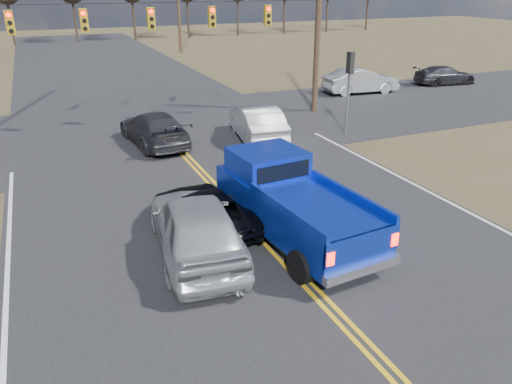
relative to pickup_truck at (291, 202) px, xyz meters
name	(u,v)px	position (x,y,z in m)	size (l,w,h in m)	color
ground	(368,350)	(-0.78, -5.01, -1.10)	(160.00, 160.00, 0.00)	brown
road_main	(210,182)	(-0.78, 4.99, -1.10)	(14.00, 120.00, 0.02)	#28282B
road_cross	(159,129)	(-0.78, 12.99, -1.10)	(120.00, 12.00, 0.02)	#28282B
signal_gantry	(163,24)	(-0.28, 12.78, 3.97)	(19.60, 4.83, 10.00)	#473323
utility_poles	(156,22)	(-0.78, 11.99, 4.13)	(19.60, 58.32, 10.00)	#473323
treeline	(118,2)	(-0.78, 21.95, 4.60)	(87.00, 117.80, 7.40)	#33261C
pickup_truck	(291,202)	(0.00, 0.00, 0.00)	(2.83, 6.20, 2.26)	black
silver_suv	(196,226)	(-2.83, 0.05, -0.21)	(2.10, 5.21, 1.78)	#A9AEB2
black_suv	(204,210)	(-2.12, 1.51, -0.49)	(2.02, 4.38, 1.22)	black
white_car_queue	(257,123)	(2.99, 9.19, -0.28)	(1.74, 4.99, 1.64)	silver
dgrey_car_queue	(154,128)	(-1.58, 10.49, -0.35)	(2.09, 5.13, 1.49)	#313136
cross_car_east_near	(361,81)	(13.56, 16.22, -0.28)	(4.97, 1.73, 1.64)	#A2A6AA
cross_car_east_far	(445,75)	(20.94, 16.37, -0.45)	(4.50, 1.83, 1.30)	#2D2C31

